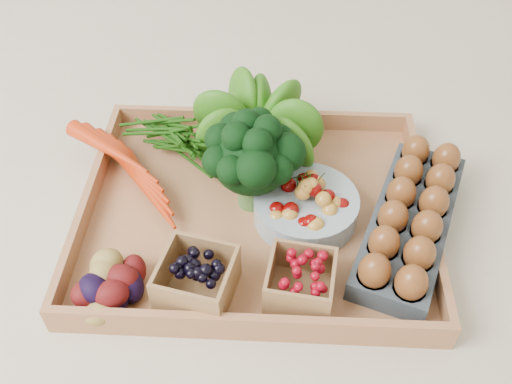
{
  "coord_description": "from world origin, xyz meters",
  "views": [
    {
      "loc": [
        0.03,
        -0.62,
        0.7
      ],
      "look_at": [
        0.0,
        0.0,
        0.06
      ],
      "focal_mm": 40.0,
      "sensor_mm": 36.0,
      "label": 1
    }
  ],
  "objects_px": {
    "egg_carton": "(410,224)",
    "tray": "(256,215)",
    "cherry_bowl": "(306,208)",
    "broccoli": "(252,175)"
  },
  "relations": [
    {
      "from": "cherry_bowl",
      "to": "egg_carton",
      "type": "bearing_deg",
      "value": -8.43
    },
    {
      "from": "egg_carton",
      "to": "tray",
      "type": "bearing_deg",
      "value": -167.27
    },
    {
      "from": "tray",
      "to": "cherry_bowl",
      "type": "distance_m",
      "value": 0.08
    },
    {
      "from": "tray",
      "to": "egg_carton",
      "type": "height_order",
      "value": "egg_carton"
    },
    {
      "from": "tray",
      "to": "egg_carton",
      "type": "bearing_deg",
      "value": -7.5
    },
    {
      "from": "egg_carton",
      "to": "cherry_bowl",
      "type": "bearing_deg",
      "value": -168.2
    },
    {
      "from": "cherry_bowl",
      "to": "egg_carton",
      "type": "relative_size",
      "value": 0.52
    },
    {
      "from": "broccoli",
      "to": "tray",
      "type": "bearing_deg",
      "value": -70.75
    },
    {
      "from": "cherry_bowl",
      "to": "egg_carton",
      "type": "xyz_separation_m",
      "value": [
        0.16,
        -0.02,
        -0.0
      ]
    },
    {
      "from": "cherry_bowl",
      "to": "egg_carton",
      "type": "height_order",
      "value": "cherry_bowl"
    }
  ]
}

